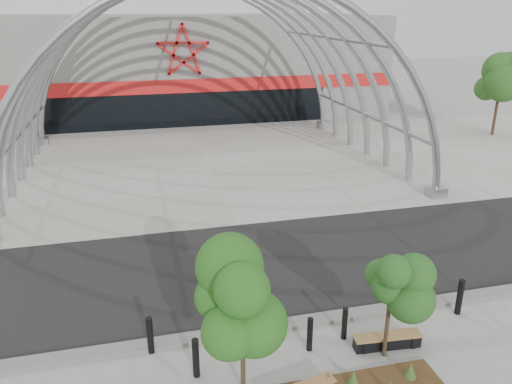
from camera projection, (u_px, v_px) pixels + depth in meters
ground at (289, 320)px, 14.73m from camera, size 140.00×140.00×0.00m
road at (259, 264)px, 17.90m from camera, size 140.00×7.00×0.02m
forecourt at (208, 166)px, 28.81m from camera, size 60.00×17.00×0.04m
kerb at (291, 323)px, 14.48m from camera, size 60.00×0.50×0.12m
arena_building at (175, 63)px, 43.73m from camera, size 34.00×15.24×8.00m
vault_canopy at (208, 166)px, 28.81m from camera, size 20.80×15.80×20.36m
street_tree_0 at (242, 295)px, 11.13m from camera, size 1.62×1.62×3.70m
street_tree_1 at (392, 282)px, 12.46m from camera, size 1.32×1.32×3.13m
bench_1 at (387, 341)px, 13.50m from camera, size 1.91×0.56×0.39m
bollard_0 at (150, 335)px, 13.18m from camera, size 0.17×0.17×1.08m
bollard_1 at (196, 358)px, 12.33m from camera, size 0.17×0.17×1.09m
bollard_2 at (345, 324)px, 13.76m from camera, size 0.15×0.15×0.97m
bollard_3 at (310, 334)px, 13.29m from camera, size 0.16×0.16×0.99m
bollard_4 at (460, 297)px, 14.86m from camera, size 0.18×0.18×1.14m
bg_tree_1 at (502, 75)px, 34.37m from camera, size 2.70×2.70×5.91m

